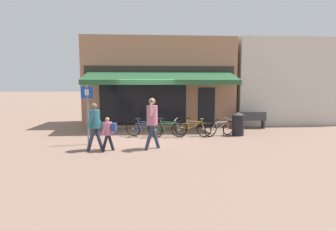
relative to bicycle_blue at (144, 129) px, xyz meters
The scene contains 14 objects.
ground_plane 0.40m from the bicycle_blue, 44.23° to the left, with size 160.00×160.00×0.00m, color #846656.
shop_front 4.60m from the bicycle_blue, 78.64° to the left, with size 8.19×4.87×4.78m.
neighbour_building 9.84m from the bicycle_blue, 28.37° to the left, with size 6.72×4.00×4.81m.
bike_rack_rail 1.61m from the bicycle_blue, ahead, with size 3.98×0.04×0.57m.
bicycle_blue is the anchor object (origin of this frame).
bicycle_green 0.98m from the bicycle_blue, ahead, with size 1.68×0.87×0.84m.
bicycle_orange 2.13m from the bicycle_blue, ahead, with size 1.60×0.89×0.82m.
bicycle_silver 3.32m from the bicycle_blue, ahead, with size 1.55×0.81×0.81m.
pedestrian_adult 2.31m from the bicycle_blue, 80.98° to the right, with size 0.59×0.69×1.81m.
pedestrian_child 2.60m from the bicycle_blue, 116.42° to the right, with size 0.54×0.47×1.17m.
pedestrian_second_adult 2.79m from the bicycle_blue, 126.77° to the right, with size 0.57×0.61×1.65m.
litter_bin 4.18m from the bicycle_blue, ahead, with size 0.53×0.53×1.03m.
parking_sign 2.63m from the bicycle_blue, 148.38° to the right, with size 0.44×0.07×2.25m.
park_bench 5.74m from the bicycle_blue, 19.36° to the left, with size 1.62×0.53×0.87m.
Camera 1 is at (0.16, -11.30, 2.24)m, focal length 28.00 mm.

